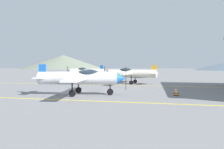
# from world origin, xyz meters

# --- Properties ---
(ground_plane) EXTENTS (400.00, 400.00, 0.00)m
(ground_plane) POSITION_xyz_m (0.00, 0.00, 0.00)
(ground_plane) COLOR slate
(apron_line_near) EXTENTS (80.00, 0.16, 0.01)m
(apron_line_near) POSITION_xyz_m (0.00, -3.40, 0.01)
(apron_line_near) COLOR yellow
(apron_line_near) RESTS_ON ground_plane
(apron_line_far) EXTENTS (80.00, 0.16, 0.01)m
(apron_line_far) POSITION_xyz_m (0.00, 7.52, 0.01)
(apron_line_far) COLOR yellow
(apron_line_far) RESTS_ON ground_plane
(airplane_near) EXTENTS (7.21, 8.26, 2.47)m
(airplane_near) POSITION_xyz_m (0.75, -0.90, 1.39)
(airplane_near) COLOR silver
(airplane_near) RESTS_ON ground_plane
(airplane_mid) EXTENTS (7.21, 8.26, 2.47)m
(airplane_mid) POSITION_xyz_m (3.45, 9.86, 1.39)
(airplane_mid) COLOR silver
(airplane_mid) RESTS_ON ground_plane
(airplane_far) EXTENTS (7.20, 8.27, 2.47)m
(airplane_far) POSITION_xyz_m (-5.41, 17.54, 1.39)
(airplane_far) COLOR silver
(airplane_far) RESTS_ON ground_plane
(car_sedan) EXTENTS (4.66, 3.30, 1.62)m
(car_sedan) POSITION_xyz_m (4.93, 24.30, 0.84)
(car_sedan) COLOR white
(car_sedan) RESTS_ON ground_plane
(traffic_cone_front) EXTENTS (0.36, 0.36, 0.59)m
(traffic_cone_front) POSITION_xyz_m (8.21, 0.27, 0.29)
(traffic_cone_front) COLOR black
(traffic_cone_front) RESTS_ON ground_plane
(traffic_cone_side) EXTENTS (0.36, 0.36, 0.59)m
(traffic_cone_side) POSITION_xyz_m (8.33, 1.55, 0.29)
(traffic_cone_side) COLOR black
(traffic_cone_side) RESTS_ON ground_plane
(hill_left) EXTENTS (71.16, 71.16, 12.02)m
(hill_left) POSITION_xyz_m (-69.51, 142.07, 6.01)
(hill_left) COLOR slate
(hill_left) RESTS_ON ground_plane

